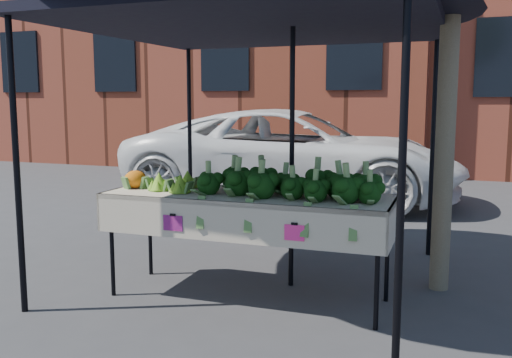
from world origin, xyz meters
name	(u,v)px	position (x,y,z in m)	size (l,w,h in m)	color
ground	(226,298)	(0.00, 0.00, 0.00)	(90.00, 90.00, 0.00)	#333336
table	(248,247)	(0.17, 0.08, 0.45)	(2.42, 0.85, 0.90)	beige
canopy	(258,134)	(0.06, 0.62, 1.37)	(3.16, 3.16, 2.74)	black
broccoli_heap	(290,180)	(0.53, 0.10, 1.04)	(1.55, 0.58, 0.27)	black
romanesco_cluster	(176,178)	(-0.49, 0.06, 1.00)	(0.44, 0.48, 0.21)	#8EB332
cauliflower_pair	(135,178)	(-0.88, 0.03, 0.99)	(0.21, 0.21, 0.19)	orange
vehicle	(295,33)	(-0.85, 4.76, 2.76)	(2.55, 1.53, 5.52)	white
street_tree	(451,13)	(1.68, 0.92, 2.40)	(2.44, 2.44, 4.80)	#1E4C14
building_left	(233,6)	(-5.00, 12.00, 4.50)	(12.00, 8.00, 9.00)	maroon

